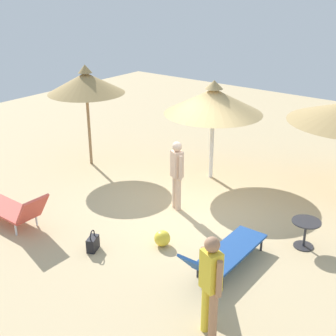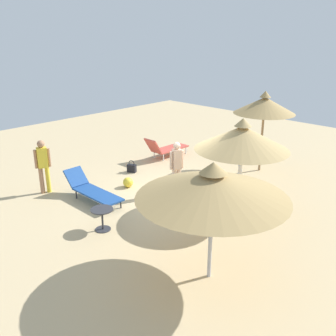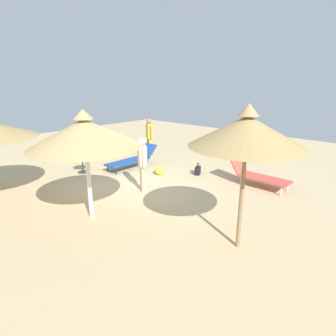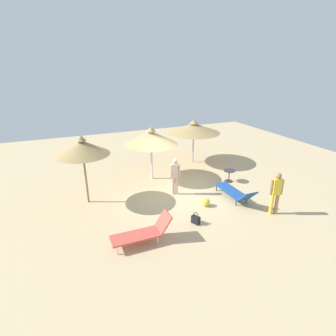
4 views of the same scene
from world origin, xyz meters
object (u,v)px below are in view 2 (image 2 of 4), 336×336
object	(u,v)px
parasol_umbrella_far_left	(242,138)
lounge_chair_far_right	(166,148)
person_standing_back	(177,165)
beach_ball	(128,182)
person_standing_near_right	(43,163)
handbag	(132,168)
lounge_chair_center	(92,190)
parasol_umbrella_front	(265,105)
parasol_umbrella_edge	(213,185)
side_table_round	(102,216)

from	to	relation	value
parasol_umbrella_far_left	lounge_chair_far_right	distance (m)	5.43
person_standing_back	beach_ball	xyz separation A→B (m)	(1.46, 0.72, -0.77)
person_standing_near_right	handbag	distance (m)	3.20
lounge_chair_center	beach_ball	xyz separation A→B (m)	(0.02, -1.41, -0.18)
lounge_chair_center	handbag	xyz separation A→B (m)	(0.98, -2.39, -0.19)
parasol_umbrella_front	lounge_chair_far_right	bearing A→B (deg)	20.46
lounge_chair_far_right	lounge_chair_center	xyz separation A→B (m)	(-1.31, 4.44, -0.05)
lounge_chair_center	beach_ball	size ratio (longest dim) A/B	6.74
lounge_chair_center	person_standing_near_right	size ratio (longest dim) A/B	1.31
parasol_umbrella_edge	lounge_chair_far_right	size ratio (longest dim) A/B	1.54
parasol_umbrella_far_left	lounge_chair_center	bearing A→B (deg)	35.60
person_standing_back	beach_ball	bearing A→B (deg)	26.30
handbag	side_table_round	bearing A→B (deg)	129.17
person_standing_back	handbag	xyz separation A→B (m)	(2.42, -0.26, -0.77)
handbag	lounge_chair_center	bearing A→B (deg)	112.40
side_table_round	handbag	bearing A→B (deg)	-50.83
person_standing_back	person_standing_near_right	size ratio (longest dim) A/B	0.98
parasol_umbrella_edge	person_standing_near_right	world-z (taller)	parasol_umbrella_edge
lounge_chair_far_right	parasol_umbrella_edge	bearing A→B (deg)	140.96
side_table_round	lounge_chair_center	bearing A→B (deg)	-27.44
side_table_round	parasol_umbrella_front	bearing A→B (deg)	-94.30
parasol_umbrella_front	person_standing_near_right	xyz separation A→B (m)	(3.69, 6.39, -1.39)
parasol_umbrella_far_left	handbag	world-z (taller)	parasol_umbrella_far_left
parasol_umbrella_far_left	side_table_round	size ratio (longest dim) A/B	4.57
parasol_umbrella_edge	handbag	distance (m)	6.76
parasol_umbrella_front	beach_ball	world-z (taller)	parasol_umbrella_front
parasol_umbrella_edge	beach_ball	size ratio (longest dim) A/B	9.10
parasol_umbrella_front	lounge_chair_center	distance (m)	6.45
lounge_chair_center	handbag	bearing A→B (deg)	-67.60
parasol_umbrella_front	side_table_round	world-z (taller)	parasol_umbrella_front
parasol_umbrella_far_left	handbag	bearing A→B (deg)	1.13
handbag	side_table_round	xyz separation A→B (m)	(-2.65, 3.25, 0.24)
lounge_chair_far_right	handbag	distance (m)	2.09
person_standing_back	parasol_umbrella_far_left	bearing A→B (deg)	-170.20
lounge_chair_center	handbag	size ratio (longest dim) A/B	4.96
person_standing_near_right	beach_ball	world-z (taller)	person_standing_near_right
person_standing_near_right	beach_ball	size ratio (longest dim) A/B	5.16
beach_ball	handbag	bearing A→B (deg)	-45.65
lounge_chair_far_right	person_standing_near_right	bearing A→B (deg)	87.55
parasol_umbrella_far_left	lounge_chair_center	xyz separation A→B (m)	(3.46, 2.48, -1.75)
parasol_umbrella_front	side_table_round	xyz separation A→B (m)	(0.50, 6.60, -1.96)
parasol_umbrella_far_left	person_standing_back	world-z (taller)	parasol_umbrella_far_left
lounge_chair_far_right	beach_ball	distance (m)	3.30
parasol_umbrella_front	side_table_round	bearing A→B (deg)	85.70
person_standing_near_right	parasol_umbrella_front	bearing A→B (deg)	-119.99
person_standing_back	beach_ball	world-z (taller)	person_standing_back
person_standing_back	side_table_round	xyz separation A→B (m)	(-0.23, 2.99, -0.54)
lounge_chair_far_right	handbag	size ratio (longest dim) A/B	4.35
handbag	beach_ball	bearing A→B (deg)	134.35
parasol_umbrella_edge	person_standing_near_right	distance (m)	6.44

